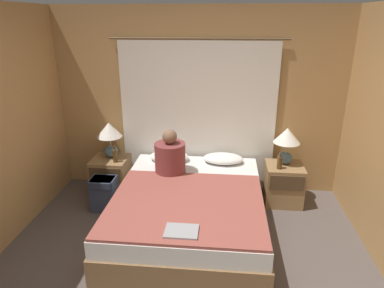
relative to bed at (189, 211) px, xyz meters
The scene contains 15 objects.
wall_back 1.53m from the bed, 90.00° to the left, with size 4.00×0.06×2.50m.
curtain_panel 1.36m from the bed, 90.00° to the left, with size 2.31×0.03×2.10m.
bed is the anchor object (origin of this frame).
nightstand_left 1.40m from the bed, 147.16° to the left, with size 0.48×0.47×0.53m.
nightstand_right 1.40m from the bed, 32.84° to the left, with size 0.48×0.47×0.53m.
lamp_left 1.56m from the bed, 144.53° to the left, with size 0.34×0.34×0.49m.
lamp_right 1.56m from the bed, 35.47° to the left, with size 0.34×0.34×0.49m.
pillow_left 0.97m from the bed, 113.56° to the left, with size 0.53×0.33×0.12m.
pillow_right 0.97m from the bed, 66.44° to the left, with size 0.53×0.33×0.12m.
blanket_on_bed 0.40m from the bed, 90.00° to the right, with size 1.61×1.43×0.03m.
person_left_in_bed 0.72m from the bed, 122.25° to the left, with size 0.38×0.38×0.57m.
beer_bottle_on_left_stand 1.30m from the bed, 148.13° to the left, with size 0.06×0.06×0.23m.
beer_bottle_on_right_stand 1.32m from the bed, 31.32° to the left, with size 0.07×0.07×0.22m.
laptop_on_bed 0.88m from the bed, 88.68° to the right, with size 0.30×0.23×0.02m.
backpack_on_floor 1.19m from the bed, 163.07° to the left, with size 0.31×0.27×0.44m.
Camera 1 is at (0.37, -2.46, 2.35)m, focal length 32.00 mm.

